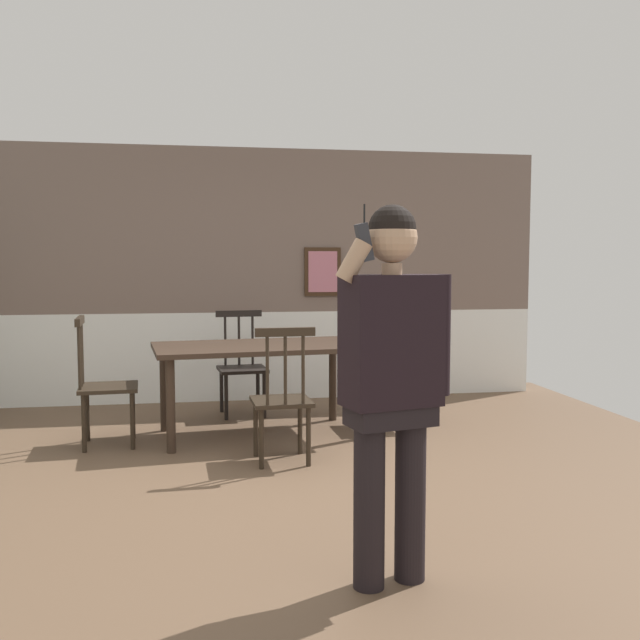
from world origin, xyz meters
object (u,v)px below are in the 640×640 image
at_px(chair_by_doorway, 398,375).
at_px(dining_table, 259,355).
at_px(chair_near_window, 242,365).
at_px(chair_opposite_corner, 282,398).
at_px(person_figure, 392,368).
at_px(chair_at_table_head, 103,384).

bearing_deg(chair_by_doorway, dining_table, 94.69).
bearing_deg(chair_near_window, chair_by_doorway, 146.65).
bearing_deg(chair_near_window, chair_opposite_corner, 91.22).
bearing_deg(dining_table, person_figure, -83.07).
relative_size(dining_table, chair_at_table_head, 1.77).
distance_m(chair_at_table_head, person_figure, 3.19).
distance_m(chair_near_window, person_figure, 3.78).
bearing_deg(chair_near_window, chair_at_table_head, 35.86).
distance_m(chair_opposite_corner, person_figure, 2.09).
xyz_separation_m(chair_near_window, chair_at_table_head, (-1.14, -0.99, 0.02)).
bearing_deg(person_figure, chair_by_doorway, -119.86).
xyz_separation_m(chair_by_doorway, chair_opposite_corner, (-1.15, -0.99, 0.01)).
xyz_separation_m(chair_near_window, chair_by_doorway, (1.33, -0.72, -0.01)).
height_order(dining_table, chair_opposite_corner, chair_opposite_corner).
bearing_deg(dining_table, chair_by_doorway, 6.20).
bearing_deg(chair_opposite_corner, person_figure, -84.91).
height_order(chair_by_doorway, chair_opposite_corner, chair_opposite_corner).
xyz_separation_m(dining_table, chair_at_table_head, (-1.24, -0.14, -0.18)).
height_order(chair_near_window, chair_at_table_head, chair_at_table_head).
distance_m(chair_by_doorway, chair_opposite_corner, 1.51).
xyz_separation_m(dining_table, chair_opposite_corner, (0.09, -0.85, -0.20)).
bearing_deg(dining_table, chair_near_window, 96.29).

